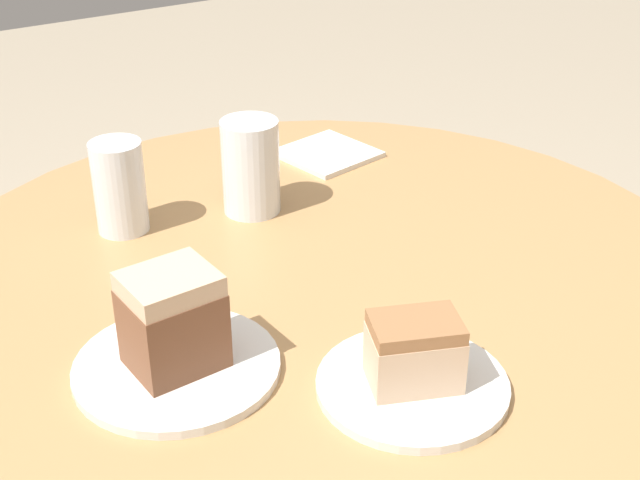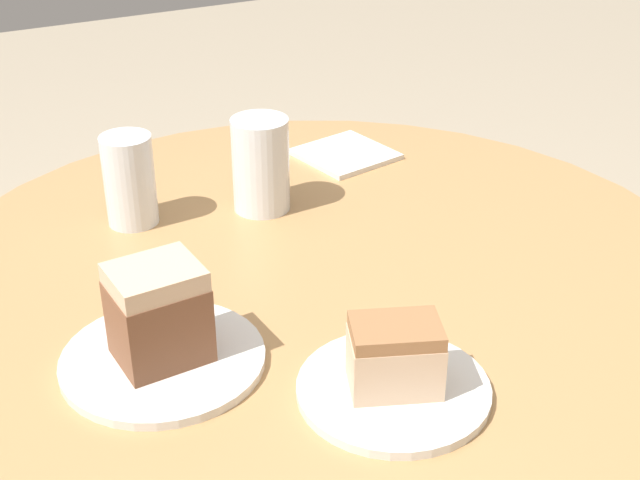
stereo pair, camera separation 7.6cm
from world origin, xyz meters
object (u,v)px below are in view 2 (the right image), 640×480
(glass_water, at_px, (130,185))
(cake_slice_near, at_px, (158,313))
(glass_lemonade, at_px, (261,169))
(plate_far, at_px, (393,389))
(plate_near, at_px, (163,359))
(cake_slice_far, at_px, (395,356))

(glass_water, bearing_deg, cake_slice_near, -12.41)
(glass_lemonade, distance_m, glass_water, 0.18)
(glass_lemonade, xyz_separation_m, glass_water, (-0.04, -0.17, -0.00))
(plate_far, bearing_deg, glass_water, -166.54)
(plate_near, relative_size, glass_water, 1.72)
(cake_slice_near, bearing_deg, glass_lemonade, 139.09)
(cake_slice_far, bearing_deg, cake_slice_near, -129.86)
(cake_slice_near, height_order, cake_slice_far, cake_slice_near)
(cake_slice_near, height_order, glass_lemonade, glass_lemonade)
(plate_near, distance_m, glass_water, 0.33)
(cake_slice_near, bearing_deg, plate_near, 0.00)
(plate_near, xyz_separation_m, glass_lemonade, (-0.28, 0.24, 0.05))
(plate_near, height_order, glass_water, glass_water)
(cake_slice_near, xyz_separation_m, cake_slice_far, (0.15, 0.18, -0.02))
(plate_near, height_order, cake_slice_far, cake_slice_far)
(plate_near, height_order, plate_far, same)
(plate_near, xyz_separation_m, cake_slice_far, (0.15, 0.18, 0.04))
(plate_near, bearing_deg, glass_water, 167.59)
(glass_water, bearing_deg, plate_near, -12.41)
(glass_lemonade, height_order, glass_water, glass_lemonade)
(plate_near, xyz_separation_m, plate_far, (0.15, 0.18, 0.00))
(glass_lemonade, bearing_deg, plate_near, -40.91)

